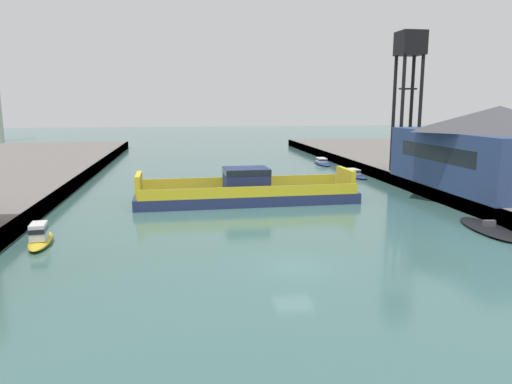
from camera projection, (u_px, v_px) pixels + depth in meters
ground_plane at (294, 267)px, 30.50m from camera, size 400.00×400.00×0.00m
chain_ferry at (246, 192)px, 50.91m from camera, size 23.46×7.40×3.64m
moored_boat_near_left at (322, 162)px, 83.01m from camera, size 2.24×7.32×1.09m
moored_boat_near_right at (354, 174)px, 68.67m from camera, size 2.64×6.80×1.10m
moored_boat_mid_left at (489, 228)px, 39.24m from camera, size 3.51×8.26×0.89m
moored_boat_mid_right at (40, 237)px, 35.21m from camera, size 2.09×5.53×1.70m
warehouse_shed at (496, 146)px, 51.36m from camera, size 14.27×21.24×8.63m
crane_tower at (409, 64)px, 60.96m from camera, size 3.19×3.19×17.91m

